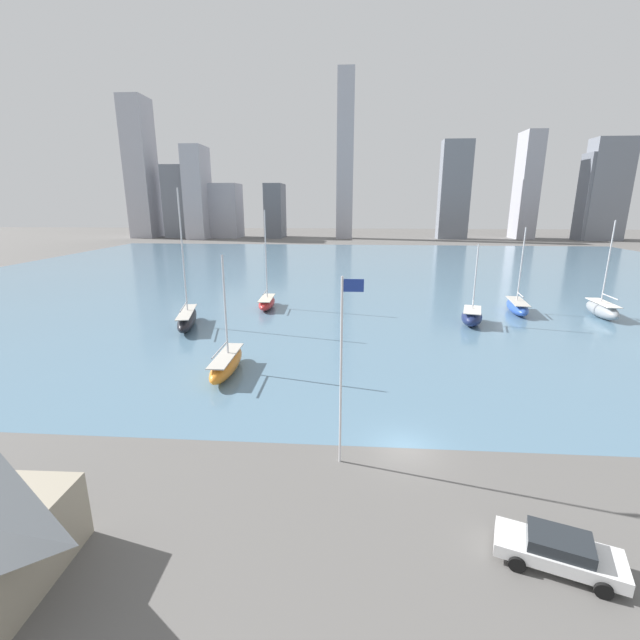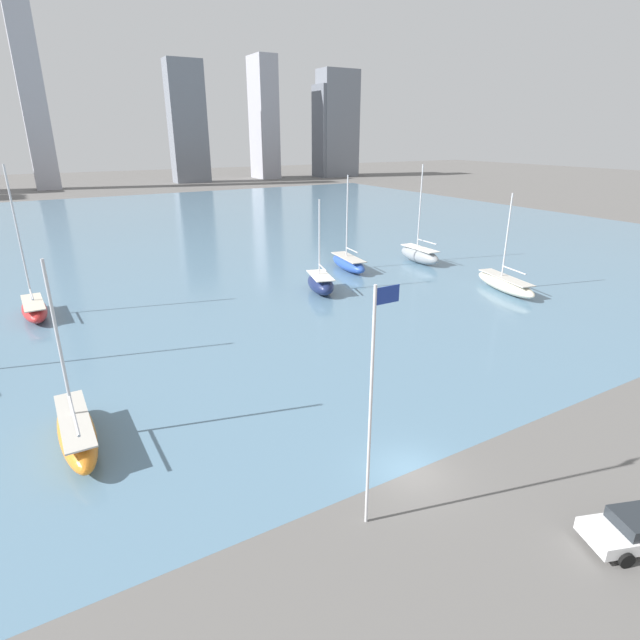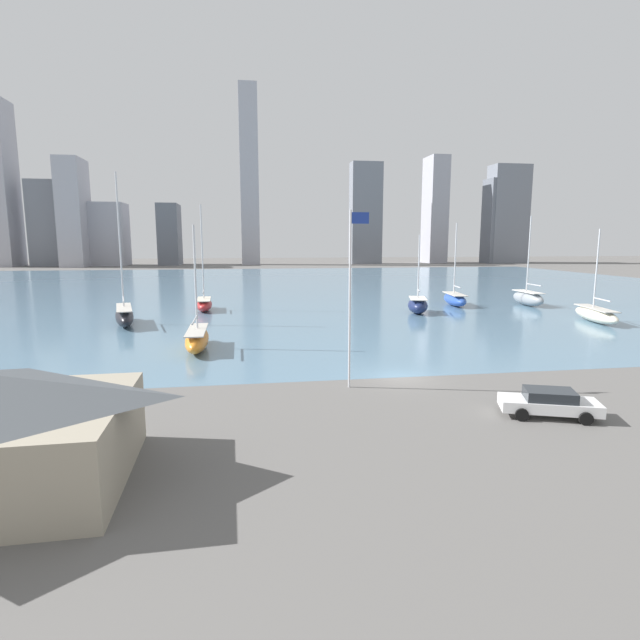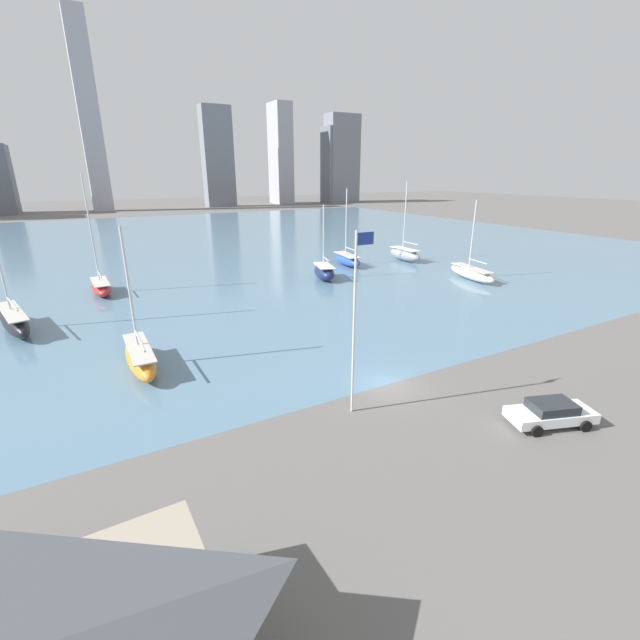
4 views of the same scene
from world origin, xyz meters
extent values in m
plane|color=#605E5B|center=(0.00, 0.00, 0.00)|extent=(500.00, 500.00, 0.00)
cube|color=slate|center=(0.00, 70.00, 0.00)|extent=(180.00, 140.00, 0.00)
cylinder|color=silver|center=(-4.13, -1.73, 5.67)|extent=(0.14, 0.14, 11.34)
cube|color=#1E3899|center=(-3.51, -1.73, 10.84)|extent=(1.10, 0.03, 0.70)
cube|color=slate|center=(-80.80, 174.45, 15.85)|extent=(15.09, 14.58, 31.70)
cube|color=#A8A8B2|center=(-70.74, 164.86, 19.39)|extent=(8.29, 14.90, 38.79)
cube|color=#9E9EA8|center=(-60.62, 172.84, 11.87)|extent=(12.19, 14.01, 23.75)
cube|color=slate|center=(-38.66, 174.94, 11.87)|extent=(7.81, 15.65, 23.75)
cube|color=#A8A8B2|center=(-6.97, 171.37, 34.46)|extent=(7.09, 7.15, 68.92)
cube|color=slate|center=(40.40, 172.04, 20.52)|extent=(12.61, 7.10, 41.03)
cube|color=#9E9EA8|center=(71.91, 175.85, 22.35)|extent=(7.64, 12.67, 44.70)
cube|color=slate|center=(96.66, 168.25, 17.54)|extent=(9.86, 9.49, 35.07)
cube|color=slate|center=(101.00, 167.85, 20.36)|extent=(15.75, 8.98, 40.73)
cube|color=gray|center=(105.87, 174.36, 15.91)|extent=(13.64, 7.65, 31.82)
ellipsoid|color=#19234C|center=(11.97, 29.88, 1.01)|extent=(4.11, 6.55, 2.02)
cube|color=silver|center=(11.97, 29.88, 1.97)|extent=(3.37, 5.37, 0.10)
cube|color=#2D2D33|center=(11.97, 29.88, 0.46)|extent=(0.45, 1.10, 0.91)
cylinder|color=silver|center=(12.10, 30.32, 6.13)|extent=(0.18, 0.18, 8.22)
cylinder|color=silver|center=(11.69, 28.89, 3.12)|extent=(0.95, 2.90, 0.14)
ellipsoid|color=beige|center=(30.12, 19.67, 0.84)|extent=(4.10, 9.72, 1.68)
cube|color=#BCB7AD|center=(30.12, 19.67, 1.63)|extent=(3.36, 7.97, 0.10)
cube|color=#2D2D33|center=(30.12, 19.67, 0.38)|extent=(0.52, 1.70, 0.75)
cylinder|color=silver|center=(30.27, 20.36, 6.25)|extent=(0.18, 0.18, 9.14)
cylinder|color=silver|center=(29.86, 18.51, 2.78)|extent=(0.95, 3.74, 0.14)
ellipsoid|color=gray|center=(30.81, 34.96, 1.04)|extent=(2.70, 7.80, 2.07)
cube|color=silver|center=(30.81, 34.96, 2.03)|extent=(2.21, 6.39, 0.10)
cube|color=#2D2D33|center=(30.81, 34.96, 0.47)|extent=(0.23, 1.39, 0.93)
cylinder|color=silver|center=(30.84, 35.54, 7.55)|extent=(0.18, 0.18, 10.94)
cylinder|color=silver|center=(30.73, 33.56, 3.18)|extent=(0.35, 3.96, 0.14)
ellipsoid|color=orange|center=(-14.86, 11.39, 0.91)|extent=(1.96, 8.40, 1.81)
cube|color=#BCB7AD|center=(-14.86, 11.39, 1.76)|extent=(1.61, 6.89, 0.10)
cube|color=#2D2D33|center=(-14.86, 11.39, 0.41)|extent=(0.17, 1.51, 0.81)
cylinder|color=silver|center=(-14.86, 12.02, 6.31)|extent=(0.18, 0.18, 8.99)
cylinder|color=silver|center=(-14.85, 9.74, 2.91)|extent=(0.17, 4.56, 0.14)
ellipsoid|color=#B72828|center=(-16.07, 36.79, 0.81)|extent=(2.43, 7.41, 1.62)
cube|color=beige|center=(-16.07, 36.79, 1.57)|extent=(1.99, 6.07, 0.10)
cube|color=#2D2D33|center=(-16.07, 36.79, 0.37)|extent=(0.21, 1.32, 0.73)
cylinder|color=silver|center=(-16.09, 37.34, 7.94)|extent=(0.18, 0.18, 12.64)
cylinder|color=silver|center=(-16.01, 35.44, 2.72)|extent=(0.29, 3.80, 0.14)
ellipsoid|color=black|center=(-24.10, 25.99, 1.03)|extent=(4.13, 10.22, 2.06)
cube|color=#BCB7AD|center=(-24.10, 25.99, 2.01)|extent=(3.39, 8.38, 0.10)
cube|color=#2D2D33|center=(-24.10, 25.99, 0.47)|extent=(0.56, 1.80, 0.93)
cylinder|color=silver|center=(-24.27, 26.72, 9.50)|extent=(0.18, 0.18, 14.87)
cylinder|color=silver|center=(-23.66, 24.09, 3.16)|extent=(1.36, 5.29, 0.14)
ellipsoid|color=#284CA8|center=(20.08, 36.52, 0.88)|extent=(3.55, 8.52, 1.76)
cube|color=#BCB7AD|center=(20.08, 36.52, 1.71)|extent=(2.91, 6.98, 0.10)
cube|color=#2D2D33|center=(20.08, 36.52, 0.40)|extent=(0.37, 1.49, 0.79)
cylinder|color=silver|center=(20.17, 37.13, 6.88)|extent=(0.18, 0.18, 10.22)
cylinder|color=silver|center=(19.94, 35.50, 2.86)|extent=(0.60, 3.29, 0.14)
cube|color=white|center=(5.40, -8.79, 0.65)|extent=(5.42, 3.57, 0.60)
cube|color=#23282D|center=(5.40, -8.79, 1.22)|extent=(2.96, 2.49, 0.55)
cylinder|color=black|center=(3.59, -9.20, 0.35)|extent=(0.75, 0.49, 0.69)
cylinder|color=black|center=(4.27, -7.31, 0.35)|extent=(0.75, 0.49, 0.69)
cylinder|color=black|center=(6.54, -10.26, 0.35)|extent=(0.75, 0.49, 0.69)
cylinder|color=black|center=(7.22, -8.38, 0.35)|extent=(0.75, 0.49, 0.69)
camera|label=1|loc=(-3.69, -24.52, 15.11)|focal=24.00mm
camera|label=2|loc=(-15.19, -16.42, 16.72)|focal=28.00mm
camera|label=3|loc=(-10.89, -32.48, 9.43)|focal=28.00mm
camera|label=4|loc=(-17.51, -21.46, 14.33)|focal=24.00mm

